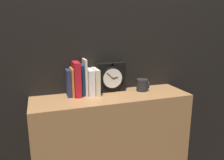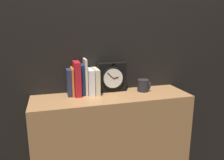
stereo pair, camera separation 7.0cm
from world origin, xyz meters
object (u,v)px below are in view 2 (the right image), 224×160
book_slot1_orange (72,82)px  book_slot4_cream (85,77)px  book_slot6_cream (96,81)px  clock (112,77)px  book_slot2_red (77,79)px  book_slot3_navy (82,80)px  mug (144,85)px  book_slot5_white (90,82)px  book_slot0_navy (69,82)px

book_slot1_orange → book_slot4_cream: bearing=2.9°
book_slot6_cream → clock: bearing=16.0°
book_slot2_red → book_slot3_navy: size_ratio=1.11×
book_slot6_cream → mug: book_slot6_cream is taller
book_slot5_white → mug: (0.39, -0.04, -0.05)m
mug → book_slot5_white: bearing=174.8°
clock → book_slot6_cream: bearing=-164.0°
book_slot3_navy → clock: bearing=4.2°
book_slot1_orange → book_slot5_white: book_slot1_orange is taller
book_slot0_navy → book_slot1_orange: 0.02m
book_slot3_navy → book_slot5_white: bearing=-14.2°
book_slot6_cream → book_slot1_orange: bearing=174.9°
book_slot1_orange → book_slot3_navy: 0.07m
book_slot1_orange → clock: bearing=4.3°
clock → book_slot0_navy: size_ratio=1.20×
book_slot5_white → book_slot6_cream: (0.04, -0.01, 0.00)m
book_slot0_navy → book_slot3_navy: book_slot3_navy is taller
book_slot6_cream → mug: size_ratio=2.02×
book_slot1_orange → mug: book_slot1_orange is taller
book_slot4_cream → mug: (0.42, -0.05, -0.08)m
book_slot2_red → book_slot6_cream: book_slot2_red is taller
book_slot0_navy → mug: (0.53, -0.05, -0.05)m
book_slot2_red → book_slot5_white: bearing=-0.9°
book_slot3_navy → book_slot0_navy: bearing=179.9°
book_slot3_navy → mug: book_slot3_navy is taller
book_slot0_navy → book_slot5_white: bearing=-5.6°
book_slot0_navy → book_slot4_cream: 0.12m
book_slot2_red → mug: size_ratio=2.60×
book_slot2_red → mug: book_slot2_red is taller
book_slot1_orange → book_slot6_cream: 0.16m
clock → mug: 0.24m
book_slot0_navy → book_slot2_red: bearing=-13.6°
book_slot2_red → mug: (0.48, -0.04, -0.07)m
book_slot3_navy → book_slot2_red: bearing=-160.8°
book_slot0_navy → book_slot1_orange: book_slot1_orange is taller
clock → book_slot0_navy: (-0.31, -0.02, -0.01)m
book_slot1_orange → book_slot4_cream: book_slot4_cream is taller
book_slot4_cream → book_slot3_navy: bearing=178.1°
book_slot2_red → book_slot3_navy: 0.04m
book_slot0_navy → book_slot5_white: book_slot0_navy is taller
book_slot2_red → book_slot4_cream: bearing=11.1°
book_slot4_cream → book_slot6_cream: (0.07, -0.02, -0.03)m
book_slot1_orange → book_slot3_navy: (0.07, 0.01, 0.01)m
book_slot6_cream → book_slot4_cream: bearing=164.8°
book_slot3_navy → mug: (0.45, -0.05, -0.06)m
clock → book_slot1_orange: bearing=-175.7°
mug → book_slot2_red: bearing=175.6°
book_slot1_orange → book_slot2_red: book_slot2_red is taller
clock → book_slot1_orange: clock is taller
book_slot0_navy → clock: bearing=2.9°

